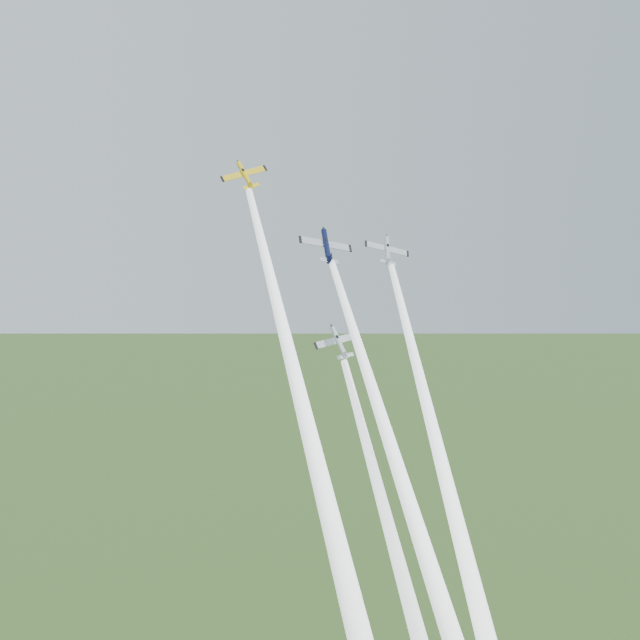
{
  "coord_description": "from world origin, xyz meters",
  "views": [
    {
      "loc": [
        -41.47,
        -107.56,
        101.3
      ],
      "look_at": [
        0.0,
        -6.0,
        92.0
      ],
      "focal_mm": 45.0,
      "sensor_mm": 36.0,
      "label": 1
    }
  ],
  "objects_px": {
    "plane_yellow": "(245,175)",
    "plane_silver_low": "(339,342)",
    "plane_navy": "(326,246)",
    "plane_silver_right": "(387,250)"
  },
  "relations": [
    {
      "from": "plane_silver_right",
      "to": "plane_yellow",
      "type": "bearing_deg",
      "value": -176.71
    },
    {
      "from": "plane_navy",
      "to": "plane_silver_right",
      "type": "height_order",
      "value": "plane_navy"
    },
    {
      "from": "plane_yellow",
      "to": "plane_silver_right",
      "type": "distance_m",
      "value": 23.83
    },
    {
      "from": "plane_yellow",
      "to": "plane_silver_right",
      "type": "bearing_deg",
      "value": -4.29
    },
    {
      "from": "plane_yellow",
      "to": "plane_silver_low",
      "type": "distance_m",
      "value": 27.24
    },
    {
      "from": "plane_yellow",
      "to": "plane_silver_low",
      "type": "bearing_deg",
      "value": -42.33
    },
    {
      "from": "plane_yellow",
      "to": "plane_silver_right",
      "type": "relative_size",
      "value": 0.97
    },
    {
      "from": "plane_silver_right",
      "to": "plane_silver_low",
      "type": "distance_m",
      "value": 18.34
    },
    {
      "from": "plane_navy",
      "to": "plane_yellow",
      "type": "bearing_deg",
      "value": 163.85
    },
    {
      "from": "plane_yellow",
      "to": "plane_silver_low",
      "type": "height_order",
      "value": "plane_yellow"
    }
  ]
}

